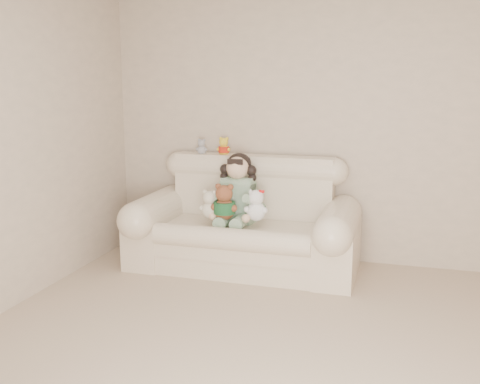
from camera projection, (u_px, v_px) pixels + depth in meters
name	position (u px, v px, depth m)	size (l,w,h in m)	color
wall_back	(337.00, 128.00, 5.28)	(4.50, 4.50, 0.00)	#B3A08E
sofa	(243.00, 215.00, 5.18)	(2.10, 0.95, 1.03)	#FFECCD
seated_child	(238.00, 188.00, 5.23)	(0.40, 0.49, 0.67)	#2B6B35
brown_teddy	(224.00, 199.00, 5.02)	(0.25, 0.19, 0.39)	brown
white_cat	(256.00, 202.00, 4.99)	(0.22, 0.17, 0.34)	white
cream_teddy	(210.00, 202.00, 5.08)	(0.20, 0.15, 0.31)	beige
yellow_mini_bear	(224.00, 145.00, 5.48)	(0.14, 0.11, 0.22)	yellow
grey_mini_plush	(202.00, 145.00, 5.54)	(0.12, 0.09, 0.19)	#AAA9B0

